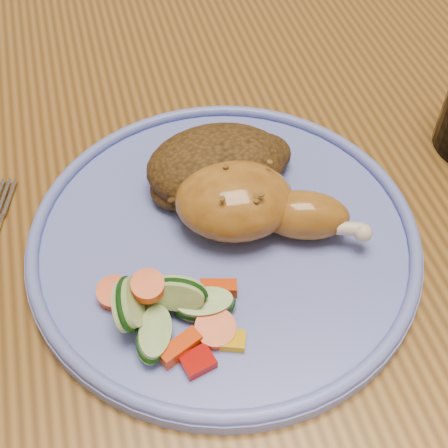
% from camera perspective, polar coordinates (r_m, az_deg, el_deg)
% --- Properties ---
extents(ground, '(4.00, 4.00, 0.00)m').
position_cam_1_polar(ground, '(1.22, 3.92, -19.51)').
color(ground, '#55371D').
rests_on(ground, ground).
extents(dining_table, '(0.90, 1.40, 0.75)m').
position_cam_1_polar(dining_table, '(0.64, 7.09, 1.57)').
color(dining_table, brown).
rests_on(dining_table, ground).
extents(chair_far, '(0.42, 0.42, 0.91)m').
position_cam_1_polar(chair_far, '(1.21, -4.13, 17.98)').
color(chair_far, '#4C2D16').
rests_on(chair_far, ground).
extents(plate, '(0.31, 0.31, 0.01)m').
position_cam_1_polar(plate, '(0.49, 0.00, -1.56)').
color(plate, '#606EC7').
rests_on(plate, dining_table).
extents(plate_rim, '(0.30, 0.30, 0.01)m').
position_cam_1_polar(plate_rim, '(0.48, 0.00, -0.76)').
color(plate_rim, '#606EC7').
rests_on(plate_rim, plate).
extents(chicken_leg, '(0.15, 0.11, 0.05)m').
position_cam_1_polar(chicken_leg, '(0.48, 2.50, 1.86)').
color(chicken_leg, '#A36822').
rests_on(chicken_leg, plate).
extents(rice_pilaf, '(0.12, 0.08, 0.05)m').
position_cam_1_polar(rice_pilaf, '(0.51, -0.43, 5.38)').
color(rice_pilaf, '#492F12').
rests_on(rice_pilaf, plate).
extents(vegetable_pile, '(0.10, 0.09, 0.04)m').
position_cam_1_polar(vegetable_pile, '(0.44, -5.42, -7.76)').
color(vegetable_pile, '#A50A05').
rests_on(vegetable_pile, plate).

